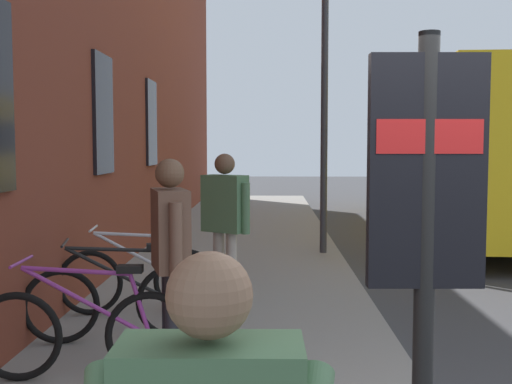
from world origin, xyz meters
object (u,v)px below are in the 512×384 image
pedestrian_near_bus (225,213)px  bicycle_end_of_row (139,279)px  bicycle_far_end (119,301)px  street_lamp (325,67)px  transit_info_sign (426,204)px  pedestrian_by_facade (170,244)px  city_bus (456,148)px  bicycle_mid_rack (85,333)px

pedestrian_near_bus → bicycle_end_of_row: bearing=111.9°
bicycle_far_end → street_lamp: 6.21m
transit_info_sign → pedestrian_by_facade: size_ratio=1.36×
bicycle_end_of_row → transit_info_sign: size_ratio=0.74×
bicycle_far_end → pedestrian_by_facade: 1.29m
transit_info_sign → pedestrian_near_bus: size_ratio=1.36×
bicycle_far_end → pedestrian_near_bus: pedestrian_near_bus is taller
street_lamp → pedestrian_by_facade: bearing=163.5°
city_bus → street_lamp: 5.04m
bicycle_mid_rack → city_bus: size_ratio=0.17×
transit_info_sign → street_lamp: bearing=-1.5°
pedestrian_by_facade → pedestrian_near_bus: 2.23m
pedestrian_near_bus → bicycle_mid_rack: bearing=158.1°
bicycle_mid_rack → city_bus: (9.57, -5.71, 1.41)m
transit_info_sign → city_bus: (11.46, -3.51, 0.20)m
street_lamp → bicycle_mid_rack: bearing=158.2°
bicycle_far_end → city_bus: bearing=-33.6°
bicycle_end_of_row → transit_info_sign: 4.61m
city_bus → street_lamp: (-3.54, 3.30, 1.39)m
bicycle_far_end → city_bus: 10.35m
bicycle_mid_rack → bicycle_far_end: bearing=-1.6°
bicycle_far_end → pedestrian_by_facade: (-0.88, -0.64, 0.69)m
bicycle_far_end → bicycle_end_of_row: size_ratio=0.99×
bicycle_end_of_row → city_bus: size_ratio=0.17×
city_bus → pedestrian_by_facade: (-9.42, 5.04, -0.72)m
transit_info_sign → pedestrian_by_facade: (2.04, 1.53, -0.52)m
bicycle_mid_rack → bicycle_end_of_row: (1.99, -0.02, -0.00)m
street_lamp → city_bus: bearing=-43.0°
bicycle_end_of_row → pedestrian_near_bus: 1.22m
transit_info_sign → pedestrian_near_bus: (4.25, 1.25, -0.52)m
transit_info_sign → street_lamp: size_ratio=0.44×
transit_info_sign → city_bus: 11.98m
bicycle_far_end → bicycle_end_of_row: (0.96, 0.00, 0.00)m
pedestrian_by_facade → pedestrian_near_bus: (2.21, -0.28, 0.00)m
bicycle_far_end → transit_info_sign: 3.83m
bicycle_mid_rack → bicycle_far_end: size_ratio=1.01×
city_bus → pedestrian_by_facade: size_ratio=6.01×
bicycle_end_of_row → pedestrian_by_facade: bearing=-160.7°
bicycle_mid_rack → pedestrian_by_facade: bearing=-77.6°
pedestrian_near_bus → street_lamp: (3.67, -1.45, 2.11)m
pedestrian_near_bus → city_bus: bearing=-33.4°
city_bus → pedestrian_near_bus: (-7.21, 4.75, -0.72)m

